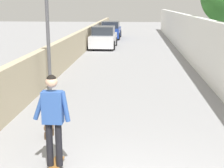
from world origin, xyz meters
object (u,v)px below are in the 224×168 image
Objects in this scene: lamp_post at (47,17)px; skateboard at (55,166)px; car_far at (111,31)px; person_skateboarder at (53,114)px; car_near at (104,38)px; dog at (49,126)px.

lamp_post reaches higher than skateboard.
skateboard is 0.19× the size of car_far.
lamp_post is 5.73m from person_skateboarder.
lamp_post is 0.94× the size of car_far.
lamp_post is 2.16× the size of person_skateboarder.
skateboard is 0.20× the size of car_near.
lamp_post is 13.09m from car_near.
car_far is at bearing 1.98° from skateboard.
car_near reaches higher than dog.
car_far is at bearing -1.75° from lamp_post.
person_skateboarder is 18.27m from car_near.
lamp_post reaches higher than person_skateboarder.
car_near is (16.67, 0.34, 0.44)m from dog.
skateboard is 0.42× the size of dog.
lamp_post is at bearing 14.12° from dog.
car_far is (6.70, 0.00, 0.00)m from car_near.
car_far is (24.94, 0.86, 0.65)m from skateboard.
car_far is at bearing 0.00° from car_near.
dog is at bearing 18.29° from skateboard.
person_skateboarder reaches higher than dog.
car_near is at bearing 1.17° from dog.
car_far is (24.94, 0.86, -0.43)m from person_skateboarder.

